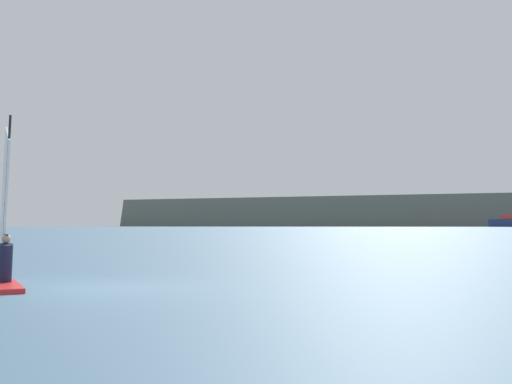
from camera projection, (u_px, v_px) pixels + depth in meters
name	position (u px, v px, depth m)	size (l,w,h in m)	color
ground_plane	(99.00, 288.00, 14.83)	(4000.00, 4000.00, 0.00)	#476B84
windsurfer	(5.00, 242.00, 15.45)	(2.82, 3.48, 4.44)	red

